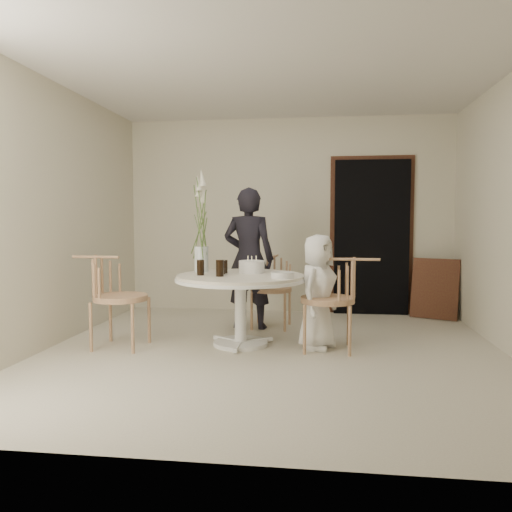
# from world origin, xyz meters

# --- Properties ---
(ground) EXTENTS (4.50, 4.50, 0.00)m
(ground) POSITION_xyz_m (0.00, 0.00, 0.00)
(ground) COLOR beige
(ground) RESTS_ON ground
(room_shell) EXTENTS (4.50, 4.50, 4.50)m
(room_shell) POSITION_xyz_m (0.00, 0.00, 1.62)
(room_shell) COLOR silver
(room_shell) RESTS_ON ground
(doorway) EXTENTS (1.00, 0.10, 2.10)m
(doorway) POSITION_xyz_m (1.15, 2.19, 1.05)
(doorway) COLOR black
(doorway) RESTS_ON ground
(door_trim) EXTENTS (1.12, 0.03, 2.22)m
(door_trim) POSITION_xyz_m (1.15, 2.23, 1.11)
(door_trim) COLOR brown
(door_trim) RESTS_ON ground
(table) EXTENTS (1.33, 1.33, 0.73)m
(table) POSITION_xyz_m (-0.35, 0.25, 0.62)
(table) COLOR white
(table) RESTS_ON ground
(picture_frame) EXTENTS (0.61, 0.41, 0.79)m
(picture_frame) POSITION_xyz_m (1.95, 1.95, 0.39)
(picture_frame) COLOR brown
(picture_frame) RESTS_ON ground
(chair_far) EXTENTS (0.50, 0.54, 0.86)m
(chair_far) POSITION_xyz_m (-0.11, 1.26, 0.55)
(chair_far) COLOR tan
(chair_far) RESTS_ON ground
(chair_right) EXTENTS (0.57, 0.53, 0.93)m
(chair_right) POSITION_xyz_m (0.66, 0.17, 0.60)
(chair_right) COLOR tan
(chair_right) RESTS_ON ground
(chair_left) EXTENTS (0.58, 0.54, 0.94)m
(chair_left) POSITION_xyz_m (-1.67, 0.01, 0.61)
(chair_left) COLOR tan
(chair_left) RESTS_ON ground
(girl) EXTENTS (0.65, 0.46, 1.67)m
(girl) POSITION_xyz_m (-0.38, 1.08, 0.83)
(girl) COLOR black
(girl) RESTS_ON ground
(boy) EXTENTS (0.56, 0.66, 1.15)m
(boy) POSITION_xyz_m (0.44, 0.23, 0.57)
(boy) COLOR white
(boy) RESTS_ON ground
(birthday_cake) EXTENTS (0.27, 0.27, 0.18)m
(birthday_cake) POSITION_xyz_m (-0.26, 0.44, 0.80)
(birthday_cake) COLOR white
(birthday_cake) RESTS_ON table
(cola_tumbler_a) EXTENTS (0.08, 0.08, 0.14)m
(cola_tumbler_a) POSITION_xyz_m (-0.55, 0.28, 0.80)
(cola_tumbler_a) COLOR black
(cola_tumbler_a) RESTS_ON table
(cola_tumbler_b) EXTENTS (0.10, 0.10, 0.17)m
(cola_tumbler_b) POSITION_xyz_m (-0.53, 0.08, 0.81)
(cola_tumbler_b) COLOR black
(cola_tumbler_b) RESTS_ON table
(cola_tumbler_c) EXTENTS (0.08, 0.08, 0.16)m
(cola_tumbler_c) POSITION_xyz_m (-0.74, 0.15, 0.81)
(cola_tumbler_c) COLOR black
(cola_tumbler_c) RESTS_ON table
(cola_tumbler_d) EXTENTS (0.08, 0.08, 0.14)m
(cola_tumbler_d) POSITION_xyz_m (-0.54, 0.38, 0.80)
(cola_tumbler_d) COLOR black
(cola_tumbler_d) RESTS_ON table
(plate_stack) EXTENTS (0.29, 0.29, 0.06)m
(plate_stack) POSITION_xyz_m (0.10, 0.02, 0.76)
(plate_stack) COLOR white
(plate_stack) RESTS_ON table
(flower_vase) EXTENTS (0.15, 0.15, 1.10)m
(flower_vase) POSITION_xyz_m (-0.81, 0.45, 1.15)
(flower_vase) COLOR silver
(flower_vase) RESTS_ON table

